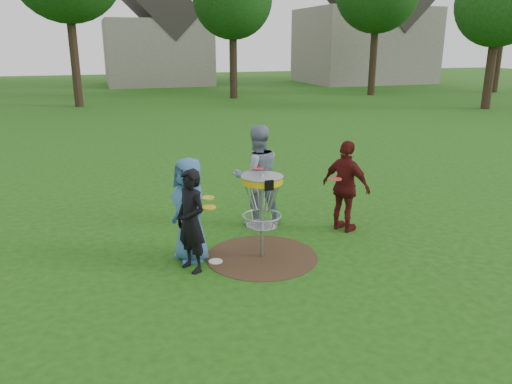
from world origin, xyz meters
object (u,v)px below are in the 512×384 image
object	(u,v)px
player_blue	(190,210)
player_black	(191,221)
player_grey	(257,176)
player_maroon	(346,187)
disc_golf_basket	(262,196)

from	to	relation	value
player_blue	player_black	xyz separation A→B (m)	(-0.05, -0.38, -0.05)
player_grey	player_maroon	distance (m)	1.63
player_black	disc_golf_basket	size ratio (longest dim) A/B	1.13
player_maroon	disc_golf_basket	world-z (taller)	player_maroon
player_black	player_maroon	bearing A→B (deg)	78.97
disc_golf_basket	player_blue	bearing A→B (deg)	166.69
player_black	player_grey	bearing A→B (deg)	110.05
disc_golf_basket	player_maroon	bearing A→B (deg)	19.96
player_black	player_grey	distance (m)	2.23
player_blue	player_black	size ratio (longest dim) A/B	1.06
player_black	disc_golf_basket	distance (m)	1.18
disc_golf_basket	player_black	bearing A→B (deg)	-173.90
player_maroon	player_blue	bearing A→B (deg)	69.98
player_grey	disc_golf_basket	size ratio (longest dim) A/B	1.37
player_maroon	player_grey	bearing A→B (deg)	32.10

